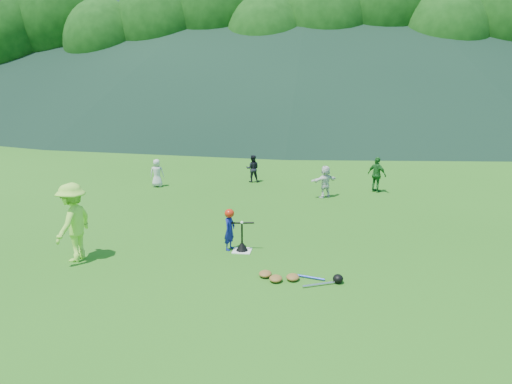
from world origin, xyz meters
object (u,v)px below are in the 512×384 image
home_plate (242,251)px  fielder_b (253,169)px  adult_coach (73,222)px  fielder_c (377,175)px  fielder_d (325,182)px  fielder_a (157,173)px  batting_tee (242,246)px  equipment_pile (293,277)px  batter_child (230,230)px

home_plate → fielder_b: (-0.87, 7.83, 0.53)m
home_plate → adult_coach: bearing=-163.6°
fielder_b → home_plate: bearing=89.7°
fielder_c → fielder_d: size_ratio=1.14×
home_plate → fielder_d: size_ratio=0.40×
fielder_a → fielder_d: fielder_d is taller
fielder_d → batting_tee: 6.07m
fielder_c → batting_tee: 7.81m
adult_coach → batting_tee: adult_coach is taller
fielder_d → equipment_pile: fielder_d is taller
fielder_d → equipment_pile: size_ratio=0.63×
batter_child → fielder_d: size_ratio=0.90×
batting_tee → batter_child: bearing=166.1°
fielder_b → fielder_c: 4.85m
fielder_d → batting_tee: size_ratio=1.67×
home_plate → batter_child: (-0.32, 0.08, 0.50)m
fielder_d → batter_child: bearing=31.4°
fielder_b → fielder_c: bearing=160.7°
home_plate → adult_coach: adult_coach is taller
fielder_a → batting_tee: 7.84m
fielder_c → batter_child: bearing=97.7°
adult_coach → fielder_c: (7.63, 7.88, -0.28)m
fielder_a → adult_coach: bearing=84.5°
fielder_d → adult_coach: bearing=13.6°
home_plate → equipment_pile: (1.36, -1.59, 0.06)m
fielder_c → adult_coach: bearing=85.6°
batter_child → batting_tee: batter_child is taller
fielder_b → batting_tee: 7.89m
batter_child → fielder_a: (-4.05, 6.42, 0.03)m
fielder_a → fielder_d: (6.37, -0.79, 0.03)m
fielder_b → fielder_c: (4.73, -1.06, 0.10)m
fielder_a → equipment_pile: (5.73, -8.09, -0.47)m
equipment_pile → batting_tee: bearing=130.5°
batter_child → fielder_b: size_ratio=0.93×
fielder_c → fielder_a: bearing=41.6°
batter_child → equipment_pile: (1.68, -1.67, -0.44)m
home_plate → fielder_a: (-4.38, 6.50, 0.53)m
batter_child → fielder_a: fielder_a is taller
adult_coach → home_plate: bearing=111.6°
batter_child → adult_coach: adult_coach is taller
batter_child → home_plate: bearing=-86.6°
fielder_b → batting_tee: fielder_b is taller
home_plate → fielder_b: 7.90m
batter_child → fielder_a: size_ratio=0.95×
fielder_d → home_plate: bearing=34.6°
adult_coach → fielder_a: size_ratio=1.73×
fielder_d → equipment_pile: (-0.64, -7.30, -0.50)m
fielder_b → equipment_pile: (2.23, -9.42, -0.48)m
home_plate → fielder_b: size_ratio=0.41×
fielder_c → equipment_pile: 8.75m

